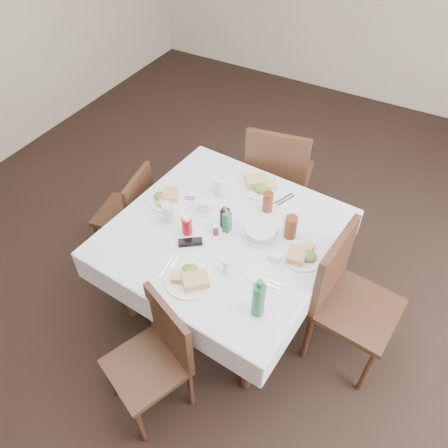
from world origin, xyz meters
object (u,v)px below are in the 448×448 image
water_n (220,187)px  bread_basket (260,233)px  chair_east (346,294)px  dining_table (224,239)px  chair_north (278,173)px  oil_cruet_green (227,221)px  coffee_mug (204,207)px  oil_cruet_dark (225,217)px  ketchup_bottle (187,225)px  chair_south (157,353)px  water_w (168,213)px  chair_west (131,210)px  green_bottle (259,299)px  water_e (289,226)px  water_s (228,266)px

water_n → bread_basket: water_n is taller
chair_east → water_n: 1.11m
dining_table → chair_north: size_ratio=1.44×
oil_cruet_green → coffee_mug: oil_cruet_green is taller
oil_cruet_dark → ketchup_bottle: oil_cruet_dark is taller
dining_table → chair_north: (-0.02, 0.93, -0.09)m
chair_north → bread_basket: bearing=-74.1°
chair_south → oil_cruet_dark: bearing=92.0°
water_w → bread_basket: 0.63m
chair_south → water_n: bearing=100.7°
chair_west → green_bottle: 1.52m
oil_cruet_dark → coffee_mug: oil_cruet_dark is taller
bread_basket → water_w: bearing=-164.7°
water_e → dining_table: bearing=-154.1°
chair_west → water_n: 0.81m
ketchup_bottle → green_bottle: (0.67, -0.33, 0.05)m
water_e → green_bottle: size_ratio=0.51×
water_e → coffee_mug: (-0.59, -0.09, -0.03)m
chair_north → coffee_mug: chair_north is taller
water_e → water_w: 0.80m
chair_north → chair_south: size_ratio=1.19×
chair_north → green_bottle: size_ratio=3.75×
chair_north → water_s: 1.26m
ketchup_bottle → coffee_mug: (-0.01, 0.23, -0.03)m
oil_cruet_green → green_bottle: green_bottle is taller
water_n → water_e: size_ratio=1.02×
oil_cruet_green → coffee_mug: bearing=159.3°
chair_west → water_e: bearing=4.5°
chair_south → dining_table: bearing=91.0°
water_n → water_w: water_n is taller
water_s → green_bottle: size_ratio=0.41×
water_n → oil_cruet_green: 0.35m
dining_table → bread_basket: 0.26m
chair_south → bread_basket: 0.97m
chair_east → water_n: chair_east is taller
oil_cruet_dark → coffee_mug: size_ratio=1.49×
oil_cruet_green → chair_south: bearing=-89.8°
oil_cruet_dark → ketchup_bottle: (-0.19, -0.17, -0.02)m
chair_west → green_bottle: (1.36, -0.54, 0.41)m
water_w → oil_cruet_green: oil_cruet_green is taller
dining_table → coffee_mug: bearing=156.0°
chair_west → ketchup_bottle: 0.80m
chair_south → green_bottle: size_ratio=3.16×
water_s → green_bottle: (0.28, -0.17, 0.07)m
chair_south → oil_cruet_green: size_ratio=4.43×
ketchup_bottle → coffee_mug: 0.23m
chair_south → water_n: water_n is taller
dining_table → green_bottle: 0.68m
coffee_mug → green_bottle: green_bottle is taller
bread_basket → oil_cruet_green: size_ratio=1.10×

